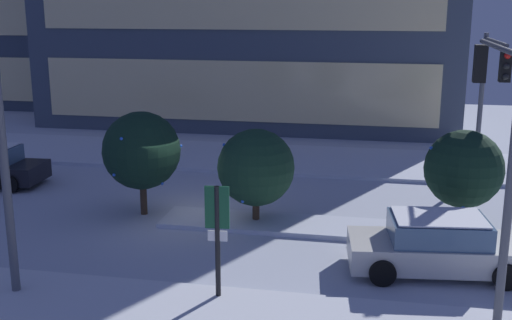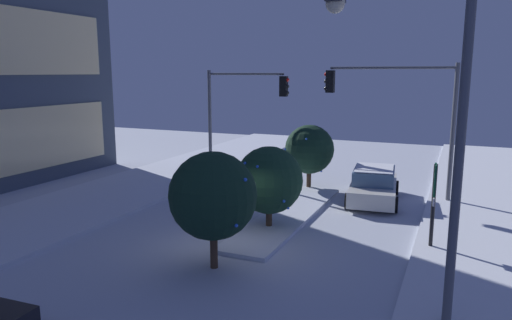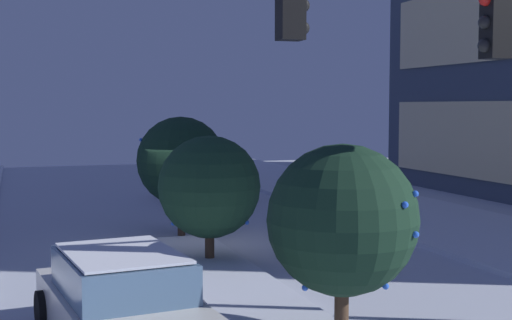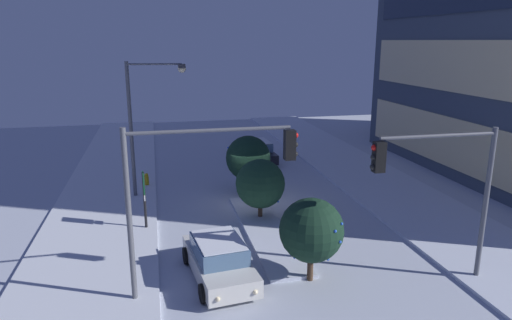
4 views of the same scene
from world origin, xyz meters
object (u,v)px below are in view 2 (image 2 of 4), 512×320
object	(u,v)px
street_lamp_arched	(419,104)
car_near	(374,185)
decorated_tree_median	(213,196)
decorated_tree_left_of_median	(309,149)
parking_info_sign	(434,196)
traffic_light_corner_far_right	(241,103)
decorated_tree_right_of_median	(269,180)
traffic_light_corner_near_right	(397,103)

from	to	relation	value
street_lamp_arched	car_near	bearing A→B (deg)	-67.97
decorated_tree_median	decorated_tree_left_of_median	bearing A→B (deg)	1.47
parking_info_sign	decorated_tree_left_of_median	xyz separation A→B (m)	(5.96, 5.85, 0.18)
traffic_light_corner_far_right	street_lamp_arched	bearing A→B (deg)	-50.50
parking_info_sign	decorated_tree_right_of_median	distance (m)	5.42
car_near	traffic_light_corner_far_right	bearing A→B (deg)	67.11
traffic_light_corner_near_right	decorated_tree_right_of_median	bearing A→B (deg)	61.21
street_lamp_arched	parking_info_sign	xyz separation A→B (m)	(4.61, -0.24, -3.10)
car_near	decorated_tree_left_of_median	world-z (taller)	decorated_tree_left_of_median
car_near	decorated_tree_left_of_median	xyz separation A→B (m)	(0.91, 3.19, 1.23)
traffic_light_corner_near_right	decorated_tree_left_of_median	xyz separation A→B (m)	(-0.09, 3.85, -2.26)
decorated_tree_left_of_median	car_near	bearing A→B (deg)	-105.98
street_lamp_arched	decorated_tree_left_of_median	xyz separation A→B (m)	(10.57, 5.61, -2.92)
traffic_light_corner_far_right	decorated_tree_left_of_median	size ratio (longest dim) A/B	1.81
street_lamp_arched	decorated_tree_left_of_median	distance (m)	12.31
car_near	street_lamp_arched	bearing A→B (deg)	-172.60
traffic_light_corner_near_right	decorated_tree_left_of_median	world-z (taller)	traffic_light_corner_near_right
traffic_light_corner_far_right	car_near	bearing A→B (deg)	-16.23
traffic_light_corner_near_right	parking_info_sign	distance (m)	6.81
car_near	parking_info_sign	distance (m)	5.80
parking_info_sign	decorated_tree_right_of_median	size ratio (longest dim) A/B	0.92
traffic_light_corner_far_right	decorated_tree_right_of_median	bearing A→B (deg)	-58.32
traffic_light_corner_far_right	decorated_tree_left_of_median	distance (m)	4.73
decorated_tree_right_of_median	parking_info_sign	bearing A→B (deg)	-88.10
decorated_tree_median	decorated_tree_right_of_median	distance (m)	3.77
car_near	traffic_light_corner_near_right	world-z (taller)	traffic_light_corner_near_right
traffic_light_corner_far_right	decorated_tree_median	bearing A→B (deg)	-68.57
decorated_tree_left_of_median	decorated_tree_median	bearing A→B (deg)	-178.53
decorated_tree_right_of_median	decorated_tree_left_of_median	bearing A→B (deg)	4.04
traffic_light_corner_near_right	traffic_light_corner_far_right	bearing A→B (deg)	-8.04
traffic_light_corner_near_right	decorated_tree_right_of_median	xyz separation A→B (m)	(-6.22, 3.42, -2.41)
traffic_light_corner_near_right	decorated_tree_right_of_median	distance (m)	7.50
parking_info_sign	decorated_tree_right_of_median	bearing A→B (deg)	-2.23
decorated_tree_left_of_median	traffic_light_corner_near_right	bearing A→B (deg)	-88.73
street_lamp_arched	decorated_tree_median	world-z (taller)	street_lamp_arched
decorated_tree_left_of_median	decorated_tree_right_of_median	distance (m)	6.15
traffic_light_corner_near_right	parking_info_sign	world-z (taller)	traffic_light_corner_near_right
street_lamp_arched	decorated_tree_median	xyz separation A→B (m)	(0.68, 5.35, -2.75)
car_near	decorated_tree_right_of_median	world-z (taller)	decorated_tree_right_of_median
traffic_light_corner_near_right	decorated_tree_left_of_median	size ratio (longest dim) A/B	1.90
car_near	parking_info_sign	world-z (taller)	parking_info_sign
traffic_light_corner_near_right	decorated_tree_left_of_median	distance (m)	4.47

